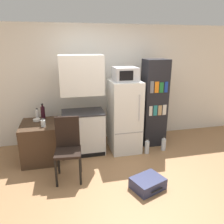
{
  "coord_description": "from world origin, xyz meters",
  "views": [
    {
      "loc": [
        -0.93,
        -2.72,
        2.11
      ],
      "look_at": [
        -0.11,
        0.85,
        0.96
      ],
      "focal_mm": 35.0,
      "sensor_mm": 36.0,
      "label": 1
    }
  ],
  "objects_px": {
    "chair": "(68,143)",
    "water_bottle_middle": "(147,147)",
    "bottle_milk_white": "(37,114)",
    "kitchen_hutch": "(83,109)",
    "bookshelf": "(154,103)",
    "suitcase_large_flat": "(148,183)",
    "side_table": "(41,141)",
    "bottle_wine_dark": "(43,112)",
    "microwave": "(125,74)",
    "bowl": "(37,120)",
    "water_bottle_front": "(164,144)",
    "bottle_clear_short": "(43,123)",
    "refrigerator": "(124,116)"
  },
  "relations": [
    {
      "from": "bowl",
      "to": "water_bottle_front",
      "type": "distance_m",
      "value": 2.56
    },
    {
      "from": "water_bottle_front",
      "to": "suitcase_large_flat",
      "type": "bearing_deg",
      "value": -125.56
    },
    {
      "from": "bottle_wine_dark",
      "to": "water_bottle_middle",
      "type": "height_order",
      "value": "bottle_wine_dark"
    },
    {
      "from": "chair",
      "to": "water_bottle_middle",
      "type": "xyz_separation_m",
      "value": [
        1.54,
        0.44,
        -0.45
      ]
    },
    {
      "from": "bookshelf",
      "to": "suitcase_large_flat",
      "type": "distance_m",
      "value": 1.83
    },
    {
      "from": "side_table",
      "to": "bottle_clear_short",
      "type": "relative_size",
      "value": 5.13
    },
    {
      "from": "bottle_clear_short",
      "to": "refrigerator",
      "type": "bearing_deg",
      "value": 8.45
    },
    {
      "from": "kitchen_hutch",
      "to": "refrigerator",
      "type": "bearing_deg",
      "value": -4.11
    },
    {
      "from": "kitchen_hutch",
      "to": "bookshelf",
      "type": "bearing_deg",
      "value": 2.71
    },
    {
      "from": "bowl",
      "to": "water_bottle_front",
      "type": "xyz_separation_m",
      "value": [
        2.47,
        -0.35,
        -0.6
      ]
    },
    {
      "from": "kitchen_hutch",
      "to": "bowl",
      "type": "xyz_separation_m",
      "value": [
        -0.87,
        0.04,
        -0.16
      ]
    },
    {
      "from": "water_bottle_front",
      "to": "chair",
      "type": "bearing_deg",
      "value": -165.58
    },
    {
      "from": "refrigerator",
      "to": "microwave",
      "type": "height_order",
      "value": "microwave"
    },
    {
      "from": "chair",
      "to": "bottle_milk_white",
      "type": "bearing_deg",
      "value": 122.91
    },
    {
      "from": "bottle_wine_dark",
      "to": "suitcase_large_flat",
      "type": "xyz_separation_m",
      "value": [
        1.56,
        -1.58,
        -0.75
      ]
    },
    {
      "from": "bookshelf",
      "to": "bowl",
      "type": "height_order",
      "value": "bookshelf"
    },
    {
      "from": "chair",
      "to": "bottle_clear_short",
      "type": "bearing_deg",
      "value": 132.7
    },
    {
      "from": "bottle_wine_dark",
      "to": "bowl",
      "type": "distance_m",
      "value": 0.2
    },
    {
      "from": "bottle_milk_white",
      "to": "kitchen_hutch",
      "type": "bearing_deg",
      "value": -14.18
    },
    {
      "from": "bottle_milk_white",
      "to": "side_table",
      "type": "bearing_deg",
      "value": -81.08
    },
    {
      "from": "side_table",
      "to": "microwave",
      "type": "distance_m",
      "value": 2.03
    },
    {
      "from": "side_table",
      "to": "microwave",
      "type": "height_order",
      "value": "microwave"
    },
    {
      "from": "bottle_wine_dark",
      "to": "water_bottle_middle",
      "type": "distance_m",
      "value": 2.16
    },
    {
      "from": "side_table",
      "to": "suitcase_large_flat",
      "type": "height_order",
      "value": "side_table"
    },
    {
      "from": "bottle_wine_dark",
      "to": "kitchen_hutch",
      "type": "bearing_deg",
      "value": -12.25
    },
    {
      "from": "kitchen_hutch",
      "to": "bottle_clear_short",
      "type": "relative_size",
      "value": 13.0
    },
    {
      "from": "side_table",
      "to": "kitchen_hutch",
      "type": "relative_size",
      "value": 0.39
    },
    {
      "from": "bowl",
      "to": "bottle_wine_dark",
      "type": "bearing_deg",
      "value": 47.07
    },
    {
      "from": "refrigerator",
      "to": "suitcase_large_flat",
      "type": "height_order",
      "value": "refrigerator"
    },
    {
      "from": "bottle_wine_dark",
      "to": "bowl",
      "type": "height_order",
      "value": "bottle_wine_dark"
    },
    {
      "from": "kitchen_hutch",
      "to": "water_bottle_middle",
      "type": "distance_m",
      "value": 1.48
    },
    {
      "from": "bookshelf",
      "to": "chair",
      "type": "height_order",
      "value": "bookshelf"
    },
    {
      "from": "suitcase_large_flat",
      "to": "bottle_milk_white",
      "type": "bearing_deg",
      "value": 115.3
    },
    {
      "from": "bookshelf",
      "to": "bottle_clear_short",
      "type": "xyz_separation_m",
      "value": [
        -2.23,
        -0.36,
        -0.13
      ]
    },
    {
      "from": "side_table",
      "to": "chair",
      "type": "height_order",
      "value": "chair"
    },
    {
      "from": "bottle_wine_dark",
      "to": "water_bottle_front",
      "type": "bearing_deg",
      "value": -11.32
    },
    {
      "from": "suitcase_large_flat",
      "to": "water_bottle_middle",
      "type": "height_order",
      "value": "water_bottle_middle"
    },
    {
      "from": "bottle_clear_short",
      "to": "bowl",
      "type": "bearing_deg",
      "value": 113.06
    },
    {
      "from": "bookshelf",
      "to": "suitcase_large_flat",
      "type": "height_order",
      "value": "bookshelf"
    },
    {
      "from": "microwave",
      "to": "water_bottle_middle",
      "type": "height_order",
      "value": "microwave"
    },
    {
      "from": "bowl",
      "to": "water_bottle_middle",
      "type": "distance_m",
      "value": 2.2
    },
    {
      "from": "suitcase_large_flat",
      "to": "water_bottle_front",
      "type": "bearing_deg",
      "value": 33.95
    },
    {
      "from": "water_bottle_front",
      "to": "water_bottle_middle",
      "type": "height_order",
      "value": "water_bottle_middle"
    },
    {
      "from": "bottle_wine_dark",
      "to": "microwave",
      "type": "bearing_deg",
      "value": -8.09
    },
    {
      "from": "side_table",
      "to": "water_bottle_front",
      "type": "relative_size",
      "value": 2.43
    },
    {
      "from": "water_bottle_middle",
      "to": "bowl",
      "type": "bearing_deg",
      "value": 169.04
    },
    {
      "from": "refrigerator",
      "to": "bottle_milk_white",
      "type": "bearing_deg",
      "value": 170.65
    },
    {
      "from": "water_bottle_front",
      "to": "kitchen_hutch",
      "type": "bearing_deg",
      "value": 169.11
    },
    {
      "from": "bottle_clear_short",
      "to": "chair",
      "type": "height_order",
      "value": "chair"
    },
    {
      "from": "microwave",
      "to": "chair",
      "type": "xyz_separation_m",
      "value": [
        -1.15,
        -0.74,
        -0.97
      ]
    }
  ]
}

